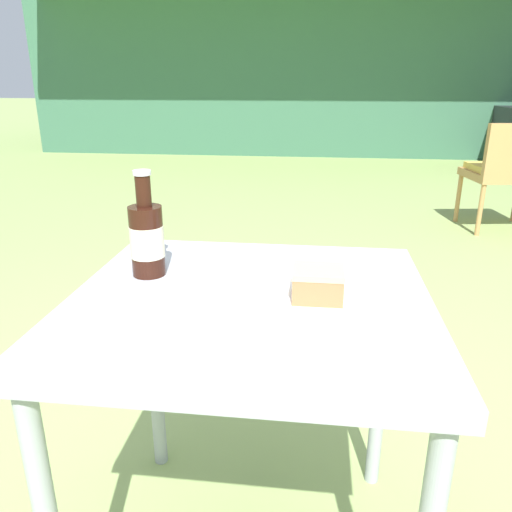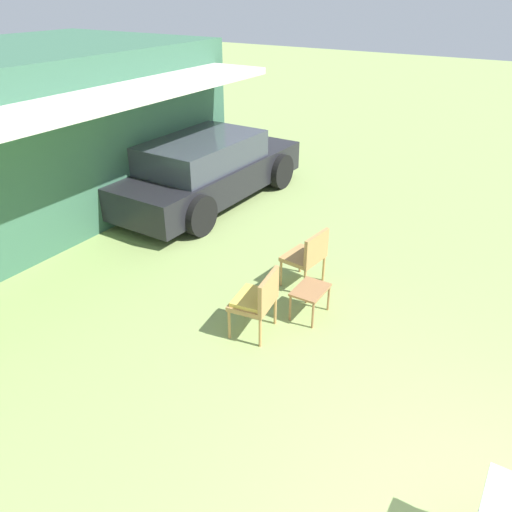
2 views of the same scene
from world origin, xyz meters
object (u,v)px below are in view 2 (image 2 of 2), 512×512
parked_car (205,169)px  wicker_chair_plain (308,254)px  garden_side_table (310,292)px  wicker_chair_cushioned (257,299)px

parked_car → wicker_chair_plain: size_ratio=5.21×
garden_side_table → parked_car: bearing=55.1°
wicker_chair_cushioned → wicker_chair_plain: 1.32m
parked_car → garden_side_table: parked_car is taller
wicker_chair_plain → wicker_chair_cushioned: bearing=5.5°
wicker_chair_plain → garden_side_table: 0.76m
wicker_chair_plain → garden_side_table: bearing=35.8°
parked_car → garden_side_table: (-2.45, -3.52, -0.29)m
wicker_chair_cushioned → garden_side_table: 0.78m
wicker_chair_plain → parked_car: bearing=-113.4°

